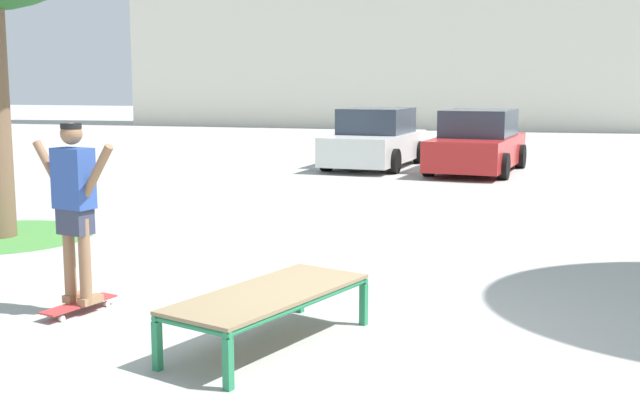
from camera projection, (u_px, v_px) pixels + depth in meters
ground_plane at (357, 339)px, 6.68m from camera, size 120.00×120.00×0.00m
skate_box at (269, 297)px, 6.46m from camera, size 1.31×2.04×0.46m
skateboard at (79, 305)px, 7.44m from camera, size 0.38×0.82×0.09m
skater at (74, 200)px, 7.29m from camera, size 0.99×0.36×1.69m
car_white at (376, 140)px, 20.25m from camera, size 2.14×4.31×1.50m
car_red at (478, 143)px, 19.10m from camera, size 2.25×4.36×1.50m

